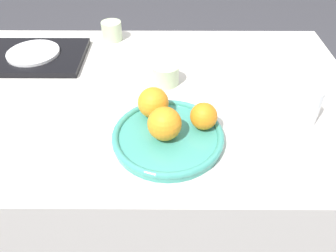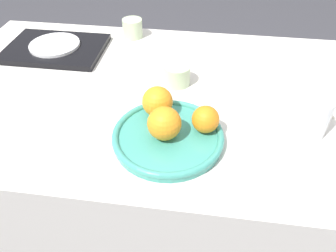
{
  "view_description": "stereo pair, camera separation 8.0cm",
  "coord_description": "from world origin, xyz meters",
  "px_view_note": "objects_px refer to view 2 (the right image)",
  "views": [
    {
      "loc": [
        0.09,
        -0.81,
        1.35
      ],
      "look_at": [
        0.09,
        -0.21,
        0.82
      ],
      "focal_mm": 35.0,
      "sensor_mm": 36.0,
      "label": 1
    },
    {
      "loc": [
        0.17,
        -0.81,
        1.35
      ],
      "look_at": [
        0.09,
        -0.21,
        0.82
      ],
      "focal_mm": 35.0,
      "sensor_mm": 36.0,
      "label": 2
    }
  ],
  "objects_px": {
    "orange_1": "(206,119)",
    "cup_1": "(177,75)",
    "serving_tray": "(56,49)",
    "cup_0": "(133,28)",
    "fruit_platter": "(168,137)",
    "orange_0": "(164,123)",
    "side_plate": "(55,45)",
    "orange_2": "(157,102)",
    "water_glass": "(314,117)"
  },
  "relations": [
    {
      "from": "serving_tray",
      "to": "side_plate",
      "type": "height_order",
      "value": "side_plate"
    },
    {
      "from": "orange_0",
      "to": "orange_1",
      "type": "bearing_deg",
      "value": 21.02
    },
    {
      "from": "side_plate",
      "to": "orange_0",
      "type": "bearing_deg",
      "value": -41.99
    },
    {
      "from": "fruit_platter",
      "to": "serving_tray",
      "type": "relative_size",
      "value": 0.82
    },
    {
      "from": "fruit_platter",
      "to": "orange_2",
      "type": "xyz_separation_m",
      "value": [
        -0.04,
        0.08,
        0.05
      ]
    },
    {
      "from": "fruit_platter",
      "to": "orange_2",
      "type": "relative_size",
      "value": 3.46
    },
    {
      "from": "serving_tray",
      "to": "cup_0",
      "type": "bearing_deg",
      "value": 30.83
    },
    {
      "from": "fruit_platter",
      "to": "side_plate",
      "type": "xyz_separation_m",
      "value": [
        -0.47,
        0.41,
        0.01
      ]
    },
    {
      "from": "fruit_platter",
      "to": "cup_0",
      "type": "distance_m",
      "value": 0.6
    },
    {
      "from": "orange_1",
      "to": "water_glass",
      "type": "xyz_separation_m",
      "value": [
        0.27,
        0.05,
        0.0
      ]
    },
    {
      "from": "side_plate",
      "to": "orange_2",
      "type": "bearing_deg",
      "value": -37.44
    },
    {
      "from": "orange_1",
      "to": "orange_2",
      "type": "height_order",
      "value": "orange_2"
    },
    {
      "from": "orange_1",
      "to": "fruit_platter",
      "type": "bearing_deg",
      "value": -159.84
    },
    {
      "from": "orange_0",
      "to": "cup_0",
      "type": "xyz_separation_m",
      "value": [
        -0.21,
        0.56,
        -0.03
      ]
    },
    {
      "from": "orange_2",
      "to": "water_glass",
      "type": "relative_size",
      "value": 0.73
    },
    {
      "from": "side_plate",
      "to": "cup_1",
      "type": "bearing_deg",
      "value": -17.65
    },
    {
      "from": "orange_2",
      "to": "cup_1",
      "type": "xyz_separation_m",
      "value": [
        0.03,
        0.18,
        -0.03
      ]
    },
    {
      "from": "orange_0",
      "to": "orange_1",
      "type": "distance_m",
      "value": 0.11
    },
    {
      "from": "fruit_platter",
      "to": "orange_2",
      "type": "bearing_deg",
      "value": 115.97
    },
    {
      "from": "fruit_platter",
      "to": "orange_1",
      "type": "xyz_separation_m",
      "value": [
        0.09,
        0.03,
        0.04
      ]
    },
    {
      "from": "fruit_platter",
      "to": "cup_0",
      "type": "xyz_separation_m",
      "value": [
        -0.21,
        0.56,
        0.02
      ]
    },
    {
      "from": "orange_1",
      "to": "cup_0",
      "type": "xyz_separation_m",
      "value": [
        -0.3,
        0.52,
        -0.02
      ]
    },
    {
      "from": "orange_1",
      "to": "orange_2",
      "type": "distance_m",
      "value": 0.14
    },
    {
      "from": "fruit_platter",
      "to": "orange_2",
      "type": "height_order",
      "value": "orange_2"
    },
    {
      "from": "orange_1",
      "to": "cup_1",
      "type": "height_order",
      "value": "orange_1"
    },
    {
      "from": "orange_1",
      "to": "orange_2",
      "type": "relative_size",
      "value": 0.85
    },
    {
      "from": "orange_2",
      "to": "water_glass",
      "type": "distance_m",
      "value": 0.4
    },
    {
      "from": "orange_2",
      "to": "cup_1",
      "type": "relative_size",
      "value": 0.99
    },
    {
      "from": "water_glass",
      "to": "cup_0",
      "type": "xyz_separation_m",
      "value": [
        -0.57,
        0.48,
        -0.02
      ]
    },
    {
      "from": "cup_0",
      "to": "cup_1",
      "type": "relative_size",
      "value": 0.9
    },
    {
      "from": "orange_0",
      "to": "serving_tray",
      "type": "distance_m",
      "value": 0.62
    },
    {
      "from": "water_glass",
      "to": "cup_0",
      "type": "relative_size",
      "value": 1.48
    },
    {
      "from": "water_glass",
      "to": "serving_tray",
      "type": "relative_size",
      "value": 0.32
    },
    {
      "from": "fruit_platter",
      "to": "orange_0",
      "type": "distance_m",
      "value": 0.05
    },
    {
      "from": "orange_0",
      "to": "serving_tray",
      "type": "bearing_deg",
      "value": 138.01
    },
    {
      "from": "fruit_platter",
      "to": "water_glass",
      "type": "height_order",
      "value": "water_glass"
    },
    {
      "from": "fruit_platter",
      "to": "orange_1",
      "type": "height_order",
      "value": "orange_1"
    },
    {
      "from": "side_plate",
      "to": "cup_0",
      "type": "relative_size",
      "value": 2.36
    },
    {
      "from": "fruit_platter",
      "to": "cup_1",
      "type": "height_order",
      "value": "cup_1"
    },
    {
      "from": "orange_2",
      "to": "side_plate",
      "type": "relative_size",
      "value": 0.46
    },
    {
      "from": "water_glass",
      "to": "side_plate",
      "type": "xyz_separation_m",
      "value": [
        -0.82,
        0.33,
        -0.03
      ]
    },
    {
      "from": "cup_0",
      "to": "fruit_platter",
      "type": "bearing_deg",
      "value": -68.96
    },
    {
      "from": "cup_0",
      "to": "orange_0",
      "type": "bearing_deg",
      "value": -69.87
    },
    {
      "from": "orange_2",
      "to": "cup_0",
      "type": "relative_size",
      "value": 1.09
    },
    {
      "from": "water_glass",
      "to": "cup_0",
      "type": "height_order",
      "value": "water_glass"
    },
    {
      "from": "side_plate",
      "to": "cup_0",
      "type": "height_order",
      "value": "cup_0"
    },
    {
      "from": "side_plate",
      "to": "cup_0",
      "type": "xyz_separation_m",
      "value": [
        0.25,
        0.15,
        0.01
      ]
    },
    {
      "from": "orange_1",
      "to": "serving_tray",
      "type": "bearing_deg",
      "value": 146.05
    },
    {
      "from": "orange_2",
      "to": "side_plate",
      "type": "distance_m",
      "value": 0.54
    },
    {
      "from": "orange_0",
      "to": "serving_tray",
      "type": "xyz_separation_m",
      "value": [
        -0.46,
        0.41,
        -0.05
      ]
    }
  ]
}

